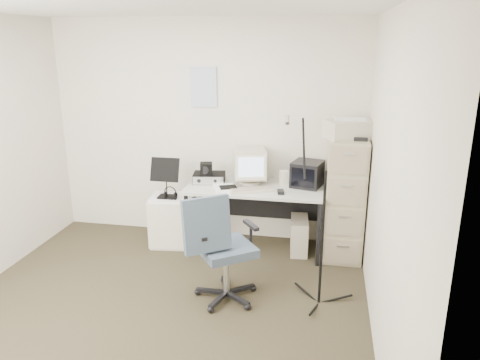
% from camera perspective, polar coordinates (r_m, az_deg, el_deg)
% --- Properties ---
extents(floor, '(3.60, 3.60, 0.01)m').
position_cam_1_polar(floor, '(4.26, -10.08, -15.77)').
color(floor, '#2D271C').
rests_on(floor, ground).
extents(ceiling, '(3.60, 3.60, 0.01)m').
position_cam_1_polar(ceiling, '(3.60, -12.26, 20.14)').
color(ceiling, white).
rests_on(ceiling, ground).
extents(wall_back, '(3.60, 0.02, 2.50)m').
position_cam_1_polar(wall_back, '(5.40, -4.09, 5.97)').
color(wall_back, beige).
rests_on(wall_back, ground).
extents(wall_right, '(0.02, 3.60, 2.50)m').
position_cam_1_polar(wall_right, '(3.51, 17.45, -0.89)').
color(wall_right, beige).
rests_on(wall_right, ground).
extents(wall_calendar, '(0.30, 0.02, 0.44)m').
position_cam_1_polar(wall_calendar, '(5.32, -4.45, 11.24)').
color(wall_calendar, white).
rests_on(wall_calendar, wall_back).
extents(filing_cabinet, '(0.40, 0.60, 1.30)m').
position_cam_1_polar(filing_cabinet, '(5.08, 12.64, -2.15)').
color(filing_cabinet, tan).
rests_on(filing_cabinet, floor).
extents(printer, '(0.56, 0.49, 0.18)m').
position_cam_1_polar(printer, '(4.89, 13.20, 6.07)').
color(printer, '#B6B1A1').
rests_on(printer, filing_cabinet).
extents(desk, '(1.50, 0.70, 0.73)m').
position_cam_1_polar(desk, '(5.19, 1.90, -4.63)').
color(desk, '#B8B8A8').
rests_on(desk, floor).
extents(crt_monitor, '(0.42, 0.43, 0.38)m').
position_cam_1_polar(crt_monitor, '(5.14, 1.21, 1.65)').
color(crt_monitor, '#B6B1A1').
rests_on(crt_monitor, desk).
extents(crt_tv, '(0.37, 0.38, 0.27)m').
position_cam_1_polar(crt_tv, '(5.10, 8.20, 0.75)').
color(crt_tv, black).
rests_on(crt_tv, desk).
extents(desk_speaker, '(0.11, 0.11, 0.16)m').
position_cam_1_polar(desk_speaker, '(5.12, 5.38, 0.24)').
color(desk_speaker, beige).
rests_on(desk_speaker, desk).
extents(keyboard, '(0.47, 0.32, 0.02)m').
position_cam_1_polar(keyboard, '(4.91, 1.33, -1.25)').
color(keyboard, '#B6B1A1').
rests_on(keyboard, desk).
extents(mouse, '(0.09, 0.12, 0.03)m').
position_cam_1_polar(mouse, '(4.86, 4.98, -1.46)').
color(mouse, black).
rests_on(mouse, desk).
extents(radio_receiver, '(0.38, 0.30, 0.10)m').
position_cam_1_polar(radio_receiver, '(5.23, -3.78, 0.30)').
color(radio_receiver, black).
rests_on(radio_receiver, desk).
extents(radio_speaker, '(0.16, 0.15, 0.13)m').
position_cam_1_polar(radio_speaker, '(5.16, -4.14, 1.39)').
color(radio_speaker, black).
rests_on(radio_speaker, radio_receiver).
extents(papers, '(0.31, 0.36, 0.02)m').
position_cam_1_polar(papers, '(4.98, -1.91, -1.01)').
color(papers, white).
rests_on(papers, desk).
extents(pc_tower, '(0.22, 0.43, 0.38)m').
position_cam_1_polar(pc_tower, '(5.23, 7.21, -6.68)').
color(pc_tower, '#B6B1A1').
rests_on(pc_tower, floor).
extents(office_chair, '(0.82, 0.82, 1.02)m').
position_cam_1_polar(office_chair, '(4.17, -1.70, -8.17)').
color(office_chair, '#3B454F').
rests_on(office_chair, floor).
extents(side_cart, '(0.51, 0.42, 0.58)m').
position_cam_1_polar(side_cart, '(5.38, -8.17, -4.90)').
color(side_cart, white).
rests_on(side_cart, floor).
extents(music_stand, '(0.35, 0.24, 0.46)m').
position_cam_1_polar(music_stand, '(5.18, -9.00, 0.33)').
color(music_stand, black).
rests_on(music_stand, side_cart).
extents(headphones, '(0.20, 0.20, 0.03)m').
position_cam_1_polar(headphones, '(5.17, -8.49, -1.80)').
color(headphones, black).
rests_on(headphones, side_cart).
extents(mic_stand, '(0.03, 0.03, 1.61)m').
position_cam_1_polar(mic_stand, '(4.04, 10.13, -4.68)').
color(mic_stand, black).
rests_on(mic_stand, floor).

